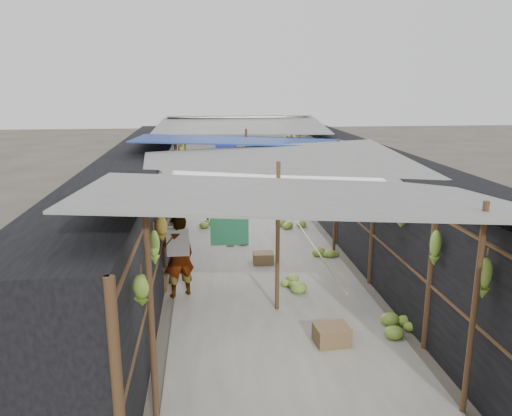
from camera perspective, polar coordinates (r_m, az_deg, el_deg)
name	(u,v)px	position (r m, az deg, el deg)	size (l,w,h in m)	color
aisle_slab	(256,246)	(12.08, -0.04, -4.36)	(3.60, 16.00, 0.02)	#9E998E
stall_left	(139,203)	(11.81, -13.19, 0.57)	(1.40, 15.00, 2.30)	black
stall_right	(367,197)	(12.35, 12.52, 1.20)	(1.40, 15.00, 2.30)	black
crate_near	(263,258)	(10.88, 0.84, -5.79)	(0.44, 0.35, 0.26)	brown
crate_mid	(332,335)	(7.81, 8.64, -14.19)	(0.50, 0.40, 0.30)	brown
crate_back	(227,194)	(17.26, -3.29, 1.64)	(0.39, 0.32, 0.25)	brown
black_basin	(283,199)	(16.56, 3.10, 1.03)	(0.67, 0.67, 0.20)	black
vendor_elderly	(179,256)	(9.20, -8.84, -5.43)	(0.57, 0.37, 1.56)	white
shopper_blue	(216,199)	(13.84, -4.55, 0.99)	(0.69, 0.54, 1.42)	#2255AA
vendor_seated	(297,195)	(15.69, 4.73, 1.53)	(0.57, 0.33, 0.88)	#544E49
market_canopy	(255,145)	(11.89, -0.08, 7.18)	(5.62, 15.20, 2.77)	brown
hanging_bananas	(251,176)	(12.03, -0.57, 3.70)	(3.96, 13.77, 0.78)	olive
floor_bananas	(262,236)	(12.33, 0.66, -3.25)	(3.99, 9.36, 0.36)	olive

